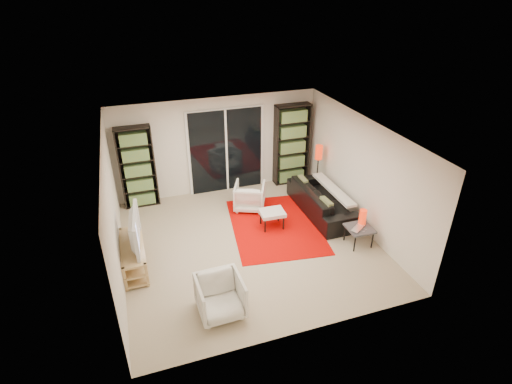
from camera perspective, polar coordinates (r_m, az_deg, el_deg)
floor at (r=8.33m, az=-0.98°, el=-7.26°), size 5.00×5.00×0.00m
wall_back at (r=9.88m, az=-5.49°, el=6.60°), size 5.00×0.02×2.40m
wall_front at (r=5.76m, az=6.68°, el=-11.34°), size 5.00×0.02×2.40m
wall_left at (r=7.43m, az=-19.77°, el=-2.93°), size 0.02×5.00×2.40m
wall_right at (r=8.69m, az=14.88°, el=2.53°), size 0.02×5.00×2.40m
ceiling at (r=7.19m, az=-1.14°, el=8.44°), size 5.00×5.00×0.02m
sliding_door at (r=9.94m, az=-4.28°, el=5.87°), size 1.92×0.08×2.16m
bookshelf_left at (r=9.60m, az=-16.57°, el=3.37°), size 0.80×0.30×1.95m
bookshelf_right at (r=10.34m, az=5.11°, el=6.76°), size 0.90×0.30×2.10m
tv_stand at (r=7.89m, az=-17.08°, el=-8.66°), size 0.43×1.33×0.50m
tv at (r=7.58m, az=-17.53°, el=-5.22°), size 0.24×1.15×0.66m
rug at (r=8.86m, az=2.74°, el=-4.80°), size 2.19×2.75×0.01m
sofa at (r=9.31m, az=9.38°, el=-1.17°), size 0.85×2.16×0.63m
armchair_back at (r=9.35m, az=-0.92°, el=-0.59°), size 0.91×0.92×0.64m
armchair_front at (r=6.65m, az=-5.12°, el=-14.65°), size 0.74×0.76×0.67m
ottoman at (r=8.64m, az=2.32°, el=-3.09°), size 0.54×0.45×0.40m
side_table at (r=8.36m, az=14.56°, el=-5.18°), size 0.51×0.51×0.40m
laptop at (r=8.26m, az=14.66°, el=-5.16°), size 0.43×0.39×0.03m
table_lamp at (r=8.37m, az=14.99°, el=-3.49°), size 0.15×0.15×0.33m
floor_lamp at (r=9.85m, az=8.91°, el=4.86°), size 0.19×0.19×1.29m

